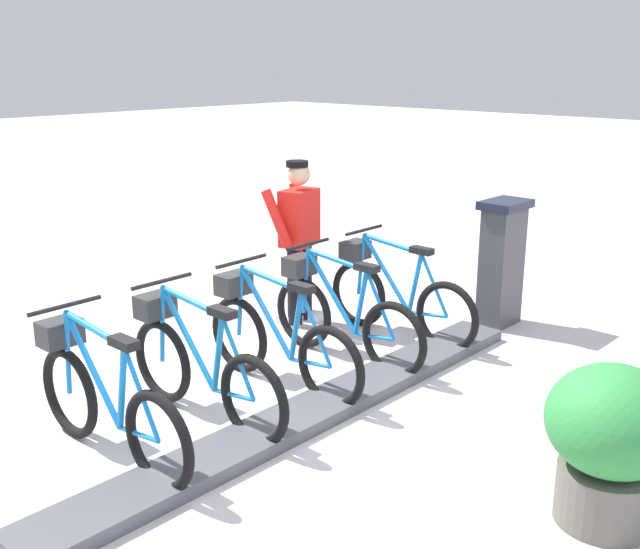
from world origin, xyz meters
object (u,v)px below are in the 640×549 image
at_px(bike_docked_3, 198,365).
at_px(worker_near_rack, 299,236).
at_px(bike_docked_0, 395,294).
at_px(bike_docked_1, 340,314).
at_px(bike_docked_2, 276,337).
at_px(bike_docked_4, 104,399).
at_px(planter_bush, 611,438).
at_px(payment_kiosk, 501,261).

height_order(bike_docked_3, worker_near_rack, worker_near_rack).
xyz_separation_m(bike_docked_0, bike_docked_1, (0.00, 0.80, 0.00)).
height_order(bike_docked_1, bike_docked_2, same).
distance_m(bike_docked_2, bike_docked_4, 1.59).
relative_size(bike_docked_1, worker_near_rack, 1.04).
bearing_deg(planter_bush, bike_docked_0, -30.24).
height_order(bike_docked_0, worker_near_rack, worker_near_rack).
relative_size(bike_docked_0, bike_docked_2, 1.00).
bearing_deg(bike_docked_2, bike_docked_1, -90.00).
xyz_separation_m(bike_docked_0, worker_near_rack, (0.95, 0.35, 0.48)).
bearing_deg(worker_near_rack, bike_docked_0, -159.64).
relative_size(bike_docked_3, worker_near_rack, 1.04).
relative_size(bike_docked_4, planter_bush, 1.77).
xyz_separation_m(bike_docked_2, planter_bush, (-2.78, 0.03, 0.11)).
bearing_deg(payment_kiosk, planter_bush, 130.18).
bearing_deg(bike_docked_3, bike_docked_4, 90.00).
relative_size(bike_docked_2, planter_bush, 1.77).
xyz_separation_m(payment_kiosk, bike_docked_0, (0.57, 1.00, -0.24)).
relative_size(payment_kiosk, bike_docked_2, 0.74).
xyz_separation_m(bike_docked_0, planter_bush, (-2.78, 1.62, 0.11)).
height_order(payment_kiosk, bike_docked_4, payment_kiosk).
xyz_separation_m(bike_docked_2, bike_docked_4, (0.00, 1.59, 0.00)).
distance_m(bike_docked_2, worker_near_rack, 1.63).
bearing_deg(bike_docked_1, worker_near_rack, -25.16).
distance_m(bike_docked_4, planter_bush, 3.19).
height_order(payment_kiosk, planter_bush, payment_kiosk).
relative_size(payment_kiosk, planter_bush, 1.32).
height_order(bike_docked_3, planter_bush, bike_docked_3).
relative_size(bike_docked_1, bike_docked_2, 1.00).
distance_m(payment_kiosk, bike_docked_1, 1.90).
bearing_deg(bike_docked_0, bike_docked_1, 90.00).
xyz_separation_m(bike_docked_1, bike_docked_3, (0.00, 1.59, 0.00)).
xyz_separation_m(bike_docked_4, planter_bush, (-2.78, -1.57, 0.11)).
height_order(bike_docked_1, bike_docked_3, same).
height_order(bike_docked_2, planter_bush, bike_docked_2).
distance_m(bike_docked_3, worker_near_rack, 2.30).
bearing_deg(bike_docked_3, bike_docked_1, -90.00).
distance_m(payment_kiosk, bike_docked_0, 1.17).
distance_m(bike_docked_1, worker_near_rack, 1.15).
bearing_deg(payment_kiosk, worker_near_rack, 41.54).
xyz_separation_m(bike_docked_2, worker_near_rack, (0.95, -1.24, 0.48)).
xyz_separation_m(bike_docked_0, bike_docked_4, (0.00, 3.19, 0.00)).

